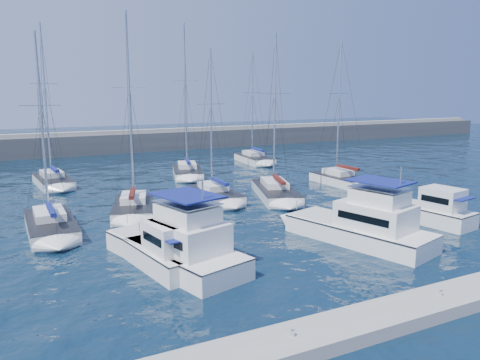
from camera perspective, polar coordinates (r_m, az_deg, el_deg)
name	(u,v)px	position (r m, az deg, el deg)	size (l,w,h in m)	color
ground	(303,240)	(31.60, 7.75, -7.29)	(220.00, 220.00, 0.00)	black
breakwater	(124,145)	(79.08, -13.99, 4.19)	(160.00, 6.00, 4.45)	#424244
dock	(440,302)	(23.88, 23.20, -13.48)	(40.00, 2.20, 0.60)	gray
dock_cleat_near_port	(293,333)	(18.79, 6.42, -18.06)	(0.16, 0.16, 0.25)	silver
dock_cleat_centre	(441,293)	(23.72, 23.28, -12.54)	(0.16, 0.16, 0.25)	silver
motor_yacht_port_outer	(166,253)	(26.47, -9.02, -8.80)	(3.44, 6.06, 3.20)	silver
motor_yacht_port_inner	(179,246)	(26.89, -7.49, -8.01)	(6.12, 10.35, 4.69)	silver
motor_yacht_stbd_inner	(365,226)	(31.49, 14.96, -5.48)	(6.07, 10.28, 4.69)	white
motor_yacht_stbd_outer	(435,211)	(37.75, 22.73, -3.56)	(3.46, 6.16, 3.20)	white
sailboat_mid_a	(51,225)	(35.45, -22.09, -5.12)	(3.14, 7.88, 14.04)	silver
sailboat_mid_b	(134,207)	(38.67, -12.83, -3.24)	(5.03, 7.86, 16.15)	white
sailboat_mid_c	(215,195)	(42.26, -3.10, -1.82)	(3.00, 6.96, 13.77)	silver
sailboat_mid_d	(275,192)	(43.72, 4.34, -1.42)	(5.89, 9.48, 15.29)	silver
sailboat_mid_e	(340,179)	(50.75, 12.11, 0.11)	(3.29, 7.06, 15.24)	silver
sailboat_back_a	(53,181)	(52.48, -21.84, -0.06)	(3.72, 7.69, 16.87)	silver
sailboat_back_b	(187,171)	(54.61, -6.43, 1.05)	(5.23, 8.33, 17.55)	white
sailboat_back_c	(254,159)	(64.59, 1.74, 2.61)	(3.76, 7.98, 15.26)	silver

